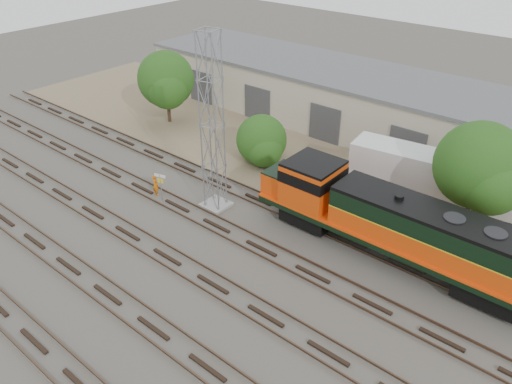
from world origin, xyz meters
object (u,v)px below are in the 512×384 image
Objects in this scene: locomotive at (390,222)px; worker at (156,185)px; semi_trailer at (451,180)px; signal_tower at (212,128)px.

worker is (-16.89, -4.35, -1.70)m from locomotive.
semi_trailer reaches higher than worker.
semi_trailer is at bearing -135.67° from worker.
worker is 21.40m from semi_trailer.
signal_tower is 7.32× the size of worker.
locomotive is 13.08m from signal_tower.
signal_tower reaches higher than semi_trailer.
locomotive is 17.52m from worker.
locomotive is 1.36× the size of semi_trailer.
locomotive is at bearing 11.84° from signal_tower.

